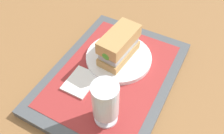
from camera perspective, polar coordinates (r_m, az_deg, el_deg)
name	(u,v)px	position (r m, az deg, el deg)	size (l,w,h in m)	color
ground_plane	(112,78)	(0.66, 0.00, -2.84)	(3.00, 3.00, 0.00)	olive
tray	(112,76)	(0.65, 0.00, -2.30)	(0.44, 0.32, 0.02)	#4C5156
placemat	(112,74)	(0.64, 0.00, -1.71)	(0.38, 0.27, 0.00)	#9E2D2D
plate	(119,58)	(0.67, 1.67, 2.29)	(0.19, 0.19, 0.01)	white
sandwich	(118,46)	(0.64, 1.60, 5.19)	(0.14, 0.08, 0.08)	tan
beer_glass	(105,102)	(0.51, -1.61, -8.62)	(0.06, 0.06, 0.12)	silver
napkin_folded	(80,82)	(0.63, -7.77, -3.61)	(0.09, 0.07, 0.01)	white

